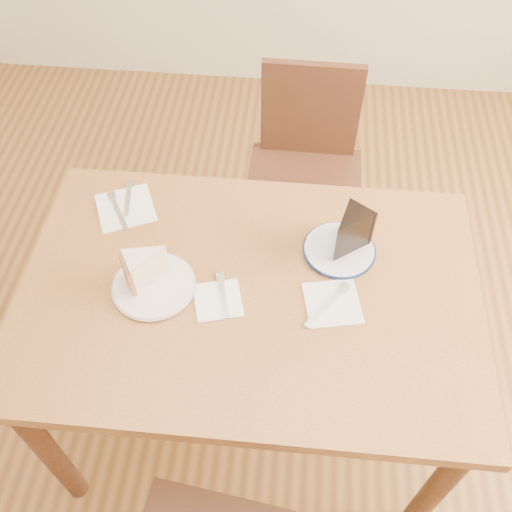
# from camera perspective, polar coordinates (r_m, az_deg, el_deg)

# --- Properties ---
(ground) EXTENTS (4.00, 4.00, 0.00)m
(ground) POSITION_cam_1_polar(r_m,az_deg,el_deg) (2.14, -0.47, -14.82)
(ground) COLOR #503015
(ground) RESTS_ON ground
(table) EXTENTS (1.20, 0.80, 0.75)m
(table) POSITION_cam_1_polar(r_m,az_deg,el_deg) (1.56, -0.63, -5.38)
(table) COLOR brown
(table) RESTS_ON ground
(chair_far) EXTENTS (0.43, 0.43, 0.86)m
(chair_far) POSITION_cam_1_polar(r_m,az_deg,el_deg) (2.17, 4.90, 8.27)
(chair_far) COLOR black
(chair_far) RESTS_ON ground
(plate_cream) EXTENTS (0.21, 0.21, 0.01)m
(plate_cream) POSITION_cam_1_polar(r_m,az_deg,el_deg) (1.50, -10.17, -2.95)
(plate_cream) COLOR white
(plate_cream) RESTS_ON table
(plate_navy) EXTENTS (0.19, 0.19, 0.01)m
(plate_navy) POSITION_cam_1_polar(r_m,az_deg,el_deg) (1.57, 8.31, 0.62)
(plate_navy) COLOR white
(plate_navy) RESTS_ON table
(carrot_cake) EXTENTS (0.13, 0.12, 0.09)m
(carrot_cake) POSITION_cam_1_polar(r_m,az_deg,el_deg) (1.48, -10.66, -1.05)
(carrot_cake) COLOR beige
(carrot_cake) RESTS_ON plate_cream
(chocolate_cake) EXTENTS (0.13, 0.14, 0.11)m
(chocolate_cake) POSITION_cam_1_polar(r_m,az_deg,el_deg) (1.52, 9.11, 2.04)
(chocolate_cake) COLOR black
(chocolate_cake) RESTS_ON plate_navy
(napkin_cream) EXTENTS (0.14, 0.14, 0.00)m
(napkin_cream) POSITION_cam_1_polar(r_m,az_deg,el_deg) (1.46, -3.82, -4.43)
(napkin_cream) COLOR white
(napkin_cream) RESTS_ON table
(napkin_navy) EXTENTS (0.16, 0.16, 0.00)m
(napkin_navy) POSITION_cam_1_polar(r_m,az_deg,el_deg) (1.47, 7.66, -4.68)
(napkin_navy) COLOR white
(napkin_navy) RESTS_ON table
(napkin_spare) EXTENTS (0.21, 0.21, 0.00)m
(napkin_spare) POSITION_cam_1_polar(r_m,az_deg,el_deg) (1.70, -12.91, 4.72)
(napkin_spare) COLOR white
(napkin_spare) RESTS_ON table
(fork_cream) EXTENTS (0.05, 0.14, 0.00)m
(fork_cream) POSITION_cam_1_polar(r_m,az_deg,el_deg) (1.46, -3.27, -3.94)
(fork_cream) COLOR silver
(fork_cream) RESTS_ON napkin_cream
(knife_navy) EXTENTS (0.11, 0.15, 0.00)m
(knife_navy) POSITION_cam_1_polar(r_m,az_deg,el_deg) (1.46, 7.11, -4.90)
(knife_navy) COLOR silver
(knife_navy) RESTS_ON napkin_navy
(fork_spare) EXTENTS (0.04, 0.14, 0.00)m
(fork_spare) POSITION_cam_1_polar(r_m,az_deg,el_deg) (1.72, -12.67, 5.61)
(fork_spare) COLOR silver
(fork_spare) RESTS_ON napkin_spare
(knife_spare) EXTENTS (0.09, 0.15, 0.00)m
(knife_spare) POSITION_cam_1_polar(r_m,az_deg,el_deg) (1.69, -13.61, 4.40)
(knife_spare) COLOR white
(knife_spare) RESTS_ON napkin_spare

